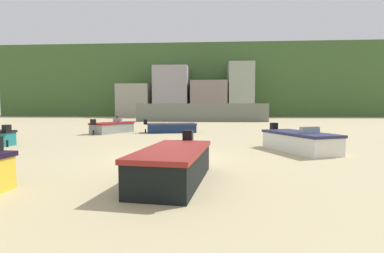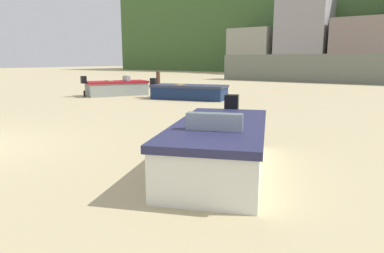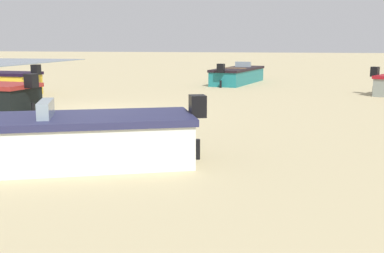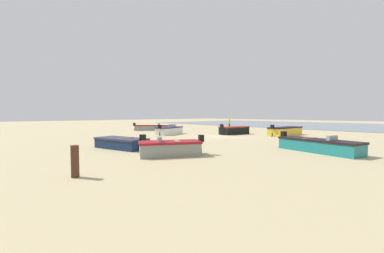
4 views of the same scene
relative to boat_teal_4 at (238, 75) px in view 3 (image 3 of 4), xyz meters
name	(u,v)px [view 3 (image 3 of 4)]	position (x,y,z in m)	size (l,w,h in m)	color
ground_plane	(92,113)	(11.06, -3.35, -0.42)	(160.00, 160.00, 0.00)	tan
boat_teal_4	(238,75)	(0.00, 0.00, 0.00)	(5.24, 2.52, 1.13)	#1D757A
boat_white_5	(86,139)	(16.74, -1.03, 0.03)	(2.89, 4.11, 1.19)	white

